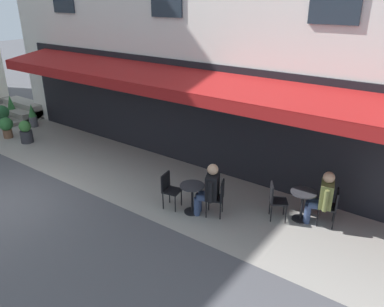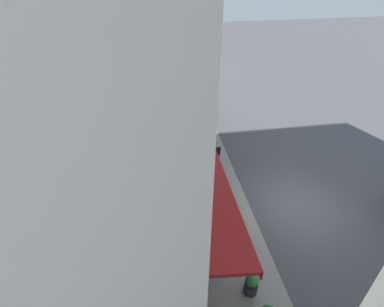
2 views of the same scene
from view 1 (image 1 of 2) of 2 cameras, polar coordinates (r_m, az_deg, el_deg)
name	(u,v)px [view 1 (image 1 of 2)]	position (r m, az deg, el deg)	size (l,w,h in m)	color
sidewalk_cafe_terrace	(179,189)	(10.42, -2.03, -5.43)	(20.50, 3.20, 0.01)	gray
back_alley_steps	(19,110)	(18.29, -24.71, 5.94)	(2.40, 1.75, 0.60)	gray
cafe_table_near_entrance	(192,195)	(9.15, 0.03, -6.25)	(0.60, 0.60, 0.75)	black
cafe_chair_black_kerbside	(169,187)	(9.37, -3.49, -5.14)	(0.47, 0.47, 0.91)	black
cafe_chair_black_corner_left	(218,195)	(9.02, 3.97, -6.35)	(0.53, 0.53, 0.91)	black
cafe_table_mid_terrace	(303,202)	(9.23, 16.40, -6.99)	(0.60, 0.60, 0.75)	black
cafe_chair_black_under_awning	(275,198)	(9.10, 12.51, -6.62)	(0.55, 0.55, 0.91)	black
cafe_chair_black_facing_street	(331,204)	(9.21, 20.36, -7.22)	(0.49, 0.49, 0.91)	black
seated_patron_in_olive	(322,196)	(9.13, 19.15, -6.15)	(0.64, 0.67, 1.34)	navy
seated_companion_in_black	(209,188)	(8.97, 2.63, -5.27)	(0.66, 0.65, 1.35)	navy
potted_plant_by_steps	(33,116)	(16.48, -23.00, 5.29)	(0.32, 0.32, 0.93)	#4C4C51
potted_plant_mid_terrace	(2,115)	(17.12, -26.78, 5.26)	(0.56, 0.56, 0.84)	#4C4C51
potted_plant_under_sign	(6,126)	(15.57, -26.30, 3.73)	(0.50, 0.50, 0.78)	brown
potted_plant_entrance_left	(11,107)	(18.13, -25.71, 6.42)	(0.35, 0.35, 0.98)	#2D2D33
potted_plant_entrance_right	(26,132)	(14.77, -23.86, 3.02)	(0.43, 0.43, 0.82)	#2D2D33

